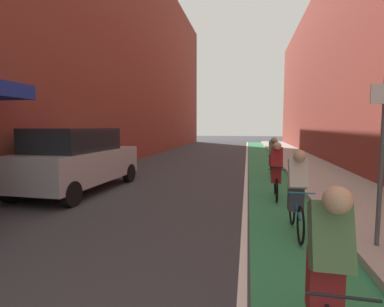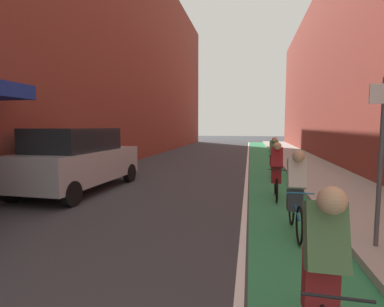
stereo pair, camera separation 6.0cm
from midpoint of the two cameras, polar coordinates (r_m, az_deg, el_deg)
name	(u,v)px [view 1 (the left image)]	position (r m, az deg, el deg)	size (l,w,h in m)	color
ground_plane	(202,166)	(15.22, 1.79, -2.41)	(93.13, 93.13, 0.00)	#38383D
bike_lane_paint	(263,163)	(17.05, 13.41, -1.72)	(1.60, 42.33, 0.00)	#2D8451
lane_divider_stripe	(247,162)	(17.03, 10.38, -1.66)	(0.12, 42.33, 0.00)	white
sidewalk_right	(302,162)	(17.27, 20.36, -1.58)	(2.58, 42.33, 0.14)	#A8A59E
building_facade_left	(112,46)	(19.31, -15.33, 19.35)	(4.15, 42.33, 13.59)	brown
building_facade_right	(344,67)	(19.96, 27.18, 14.67)	(2.40, 38.33, 10.97)	brown
parked_suv_silver	(78,159)	(9.90, -21.33, -1.00)	(2.15, 4.60, 1.98)	#9EA0A8
cyclist_lead	(328,273)	(2.92, 24.13, -20.33)	(0.48, 1.68, 1.59)	black
cyclist_mid	(297,192)	(5.97, 19.25, -6.95)	(0.48, 1.72, 1.61)	black
cyclist_trailing	(276,170)	(8.71, 15.77, -3.06)	(0.48, 1.71, 1.61)	black
cyclist_far	(273,157)	(12.23, 15.21, -0.66)	(0.48, 1.74, 1.63)	black
street_sign_post	(382,147)	(5.45, 32.57, 0.99)	(0.44, 0.07, 2.65)	#4C4C51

